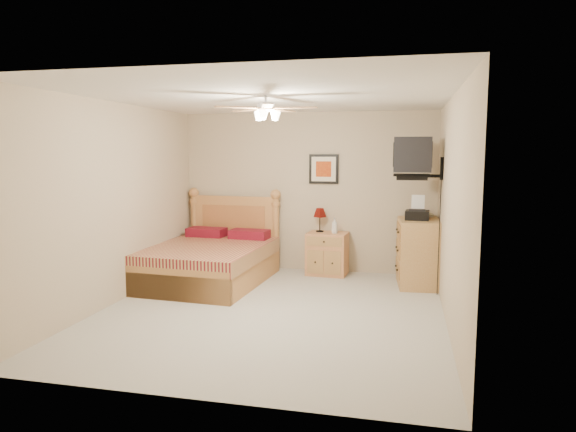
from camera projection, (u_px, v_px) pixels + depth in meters
floor at (271, 311)px, 6.10m from camera, size 4.50×4.50×0.00m
ceiling at (270, 97)px, 5.79m from camera, size 4.00×4.50×0.04m
wall_back at (307, 192)px, 8.12m from camera, size 4.00×0.04×2.50m
wall_front at (193, 239)px, 3.77m from camera, size 4.00×0.04×2.50m
wall_left at (116, 203)px, 6.39m from camera, size 0.04×4.50×2.50m
wall_right at (451, 211)px, 5.51m from camera, size 0.04×4.50×2.50m
bed at (207, 238)px, 7.38m from camera, size 1.66×2.11×1.30m
nightstand at (327, 254)px, 7.92m from camera, size 0.63×0.49×0.65m
table_lamp at (320, 220)px, 7.96m from camera, size 0.24×0.24×0.37m
lotion_bottle at (335, 226)px, 7.80m from camera, size 0.11×0.11×0.24m
framed_picture at (324, 169)px, 8.00m from camera, size 0.46×0.04×0.46m
dresser at (419, 253)px, 7.24m from camera, size 0.62×0.84×0.94m
fax_machine at (418, 208)px, 7.14m from camera, size 0.34×0.36×0.34m
magazine_lower at (416, 216)px, 7.50m from camera, size 0.24×0.31×0.03m
magazine_upper at (418, 214)px, 7.52m from camera, size 0.24×0.31×0.02m
wall_tv at (424, 158)px, 6.79m from camera, size 0.56×0.46×0.58m
ceiling_fan at (266, 108)px, 5.62m from camera, size 1.14×1.14×0.28m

